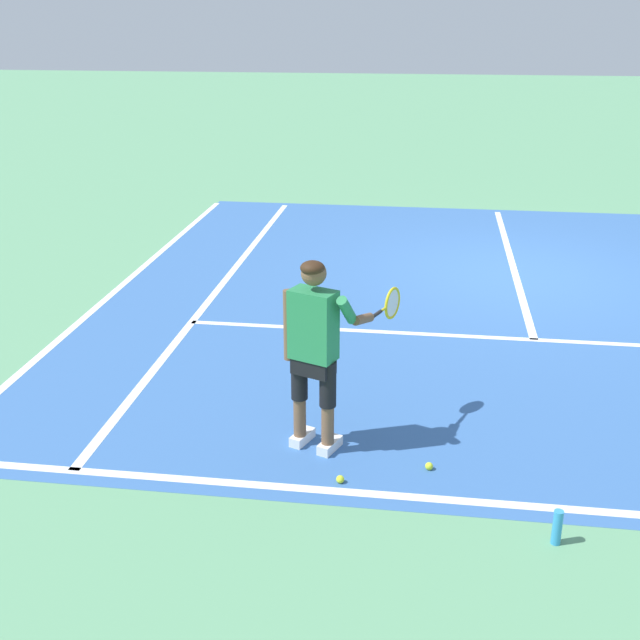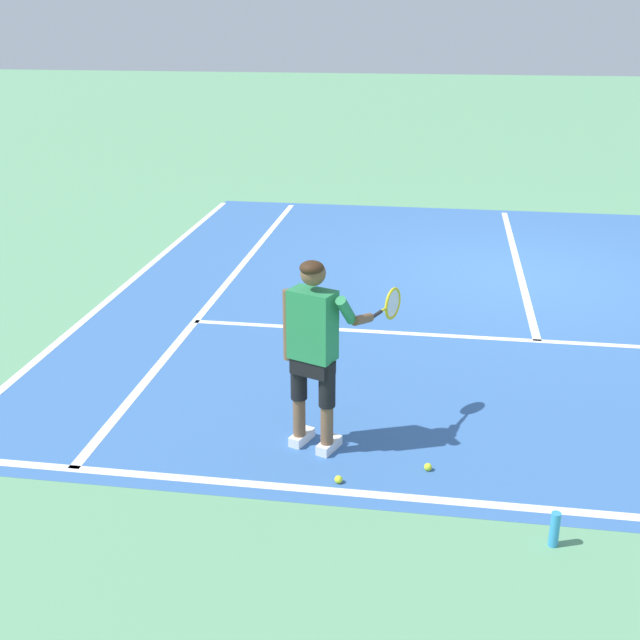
% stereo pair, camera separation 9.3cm
% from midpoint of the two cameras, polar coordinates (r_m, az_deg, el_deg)
% --- Properties ---
extents(ground_plane, '(80.00, 80.00, 0.00)m').
position_cam_midpoint_polar(ground_plane, '(11.96, 13.54, 3.16)').
color(ground_plane, '#609E70').
extents(court_inner_surface, '(10.98, 10.24, 0.00)m').
position_cam_midpoint_polar(court_inner_surface, '(11.00, 13.97, 1.54)').
color(court_inner_surface, '#3866A8').
rests_on(court_inner_surface, ground).
extents(line_baseline, '(10.98, 0.10, 0.01)m').
position_cam_midpoint_polar(line_baseline, '(6.59, 17.86, -12.80)').
color(line_baseline, white).
rests_on(line_baseline, ground).
extents(line_service, '(8.23, 0.10, 0.01)m').
position_cam_midpoint_polar(line_service, '(9.62, 14.75, -1.37)').
color(line_service, white).
rests_on(line_service, ground).
extents(line_centre_service, '(0.10, 6.40, 0.01)m').
position_cam_midpoint_polar(line_centre_service, '(12.63, 13.28, 4.15)').
color(line_centre_service, white).
rests_on(line_centre_service, ground).
extents(line_singles_left, '(0.10, 9.84, 0.01)m').
position_cam_midpoint_polar(line_singles_left, '(11.30, -7.23, 2.56)').
color(line_singles_left, white).
rests_on(line_singles_left, ground).
extents(line_doubles_left, '(0.10, 9.84, 0.01)m').
position_cam_midpoint_polar(line_doubles_left, '(11.73, -13.74, 2.80)').
color(line_doubles_left, white).
rests_on(line_doubles_left, ground).
extents(tennis_player, '(0.95, 0.99, 1.71)m').
position_cam_midpoint_polar(tennis_player, '(6.67, -0.70, -1.65)').
color(tennis_player, white).
rests_on(tennis_player, ground).
extents(tennis_ball_near_feet, '(0.07, 0.07, 0.07)m').
position_cam_midpoint_polar(tennis_ball_near_feet, '(6.60, 1.04, -11.29)').
color(tennis_ball_near_feet, '#CCE02D').
rests_on(tennis_ball_near_feet, ground).
extents(tennis_ball_by_baseline, '(0.07, 0.07, 0.07)m').
position_cam_midpoint_polar(tennis_ball_by_baseline, '(6.83, 7.39, -10.30)').
color(tennis_ball_by_baseline, '#CCE02D').
rests_on(tennis_ball_by_baseline, ground).
extents(water_bottle, '(0.07, 0.07, 0.27)m').
position_cam_midpoint_polar(water_bottle, '(6.11, 16.13, -14.02)').
color(water_bottle, '#3393D6').
rests_on(water_bottle, ground).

